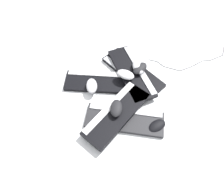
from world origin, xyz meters
TOP-DOWN VIEW (x-y plane):
  - ground_plane at (0.00, 0.00)m, footprint 3.20×3.20m
  - keyboard_0 at (0.26, 0.09)m, footprint 0.26×0.46m
  - keyboard_1 at (0.04, 0.12)m, footprint 0.45×0.36m
  - keyboard_2 at (0.05, -0.18)m, footprint 0.44×0.38m
  - keyboard_3 at (0.02, -0.14)m, footprint 0.46×0.30m
  - keyboard_4 at (0.24, 0.07)m, footprint 0.20×0.45m
  - mouse_0 at (0.02, -0.13)m, footprint 0.12×0.13m
  - mouse_1 at (0.29, 0.05)m, footprint 0.13×0.10m
  - mouse_2 at (-0.03, 0.09)m, footprint 0.10×0.13m
  - mouse_3 at (0.28, 0.06)m, footprint 0.09×0.12m
  - mouse_4 at (0.19, 0.05)m, footprint 0.12×0.13m
  - mouse_5 at (0.18, -0.30)m, footprint 0.12×0.08m
  - cable_0 at (0.81, 0.01)m, footprint 0.78×0.24m

SIDE VIEW (x-z plane):
  - ground_plane at x=0.00m, z-range 0.00..0.00m
  - cable_0 at x=0.81m, z-range 0.00..0.01m
  - keyboard_0 at x=0.26m, z-range 0.00..0.03m
  - keyboard_1 at x=0.04m, z-range 0.00..0.03m
  - keyboard_2 at x=0.05m, z-range 0.00..0.03m
  - mouse_5 at x=0.18m, z-range 0.00..0.04m
  - keyboard_3 at x=0.02m, z-range 0.03..0.06m
  - keyboard_4 at x=0.24m, z-range 0.03..0.06m
  - mouse_2 at x=-0.03m, z-range 0.03..0.07m
  - mouse_0 at x=0.02m, z-range 0.06..0.10m
  - mouse_1 at x=0.29m, z-range 0.06..0.10m
  - mouse_3 at x=0.28m, z-range 0.06..0.10m
  - mouse_4 at x=0.19m, z-range 0.06..0.10m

